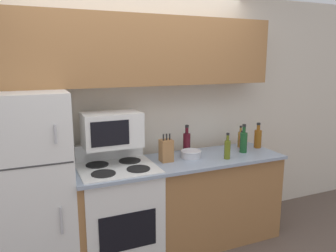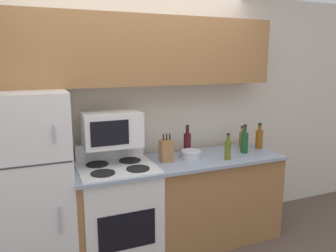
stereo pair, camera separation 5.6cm
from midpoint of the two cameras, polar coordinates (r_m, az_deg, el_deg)
The scene contains 14 objects.
wall_back at distance 3.39m, azimuth -6.68°, elevation 1.36°, with size 8.00×0.05×2.55m.
lower_cabinets at distance 3.38m, azimuth 1.71°, elevation -13.19°, with size 2.08×0.63×0.91m.
refrigerator at distance 3.01m, azimuth -23.82°, elevation -10.02°, with size 0.71×0.70×1.62m.
upper_cabinets at distance 3.16m, azimuth -5.98°, elevation 12.88°, with size 2.79×0.32×0.64m.
stove at distance 3.17m, azimuth -9.09°, elevation -14.71°, with size 0.69×0.61×1.08m.
microwave at distance 3.03m, azimuth -10.31°, elevation -0.59°, with size 0.52×0.33×0.31m.
knife_block at distance 3.13m, azimuth -0.83°, elevation -4.27°, with size 0.12×0.11×0.27m.
bowl at distance 3.26m, azimuth 3.56°, elevation -4.85°, with size 0.21×0.21×0.07m.
bottle_whiskey at distance 3.73m, azimuth 14.97°, elevation -2.02°, with size 0.08×0.08×0.28m.
bottle_wine_red at distance 3.39m, azimuth 2.81°, elevation -2.86°, with size 0.08×0.08×0.30m.
bottle_hot_sauce at distance 3.66m, azimuth 12.29°, elevation -2.67°, with size 0.05×0.05×0.20m.
bottle_wine_green at distance 3.50m, azimuth 12.57°, elevation -2.64°, with size 0.08×0.08×0.30m.
bottle_vinegar at distance 3.72m, azimuth 12.06°, elevation -2.17°, with size 0.06×0.06×0.24m.
bottle_olive_oil at distance 3.25m, azimuth 9.81°, elevation -3.92°, with size 0.06×0.06×0.26m.
Camera 1 is at (-0.98, -2.47, 1.86)m, focal length 35.00 mm.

